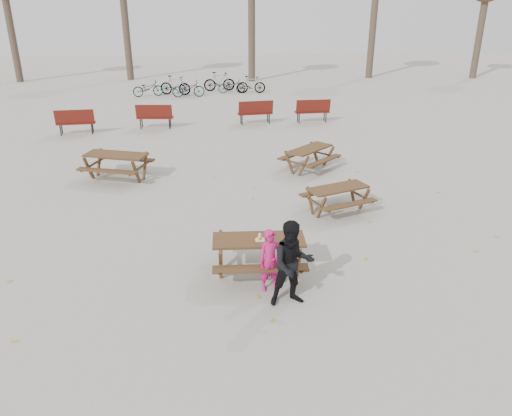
{
  "coord_description": "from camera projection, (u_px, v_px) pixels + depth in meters",
  "views": [
    {
      "loc": [
        -0.53,
        -8.69,
        5.15
      ],
      "look_at": [
        0.0,
        1.0,
        1.0
      ],
      "focal_mm": 35.0,
      "sensor_mm": 36.0,
      "label": 1
    }
  ],
  "objects": [
    {
      "name": "bread_roll",
      "position": [
        260.0,
        238.0,
        9.62
      ],
      "size": [
        0.14,
        0.06,
        0.05
      ],
      "primitive_type": "ellipsoid",
      "color": "tan",
      "rests_on": "food_tray"
    },
    {
      "name": "child",
      "position": [
        270.0,
        261.0,
        9.25
      ],
      "size": [
        0.51,
        0.39,
        1.23
      ],
      "primitive_type": "imported",
      "rotation": [
        0.0,
        0.0,
        0.24
      ],
      "color": "#C21863",
      "rests_on": "ground"
    },
    {
      "name": "main_picnic_table",
      "position": [
        259.0,
        247.0,
        9.8
      ],
      "size": [
        1.8,
        1.45,
        0.78
      ],
      "color": "#392214",
      "rests_on": "ground"
    },
    {
      "name": "food_tray",
      "position": [
        260.0,
        240.0,
        9.64
      ],
      "size": [
        0.18,
        0.11,
        0.03
      ],
      "primitive_type": "cube",
      "color": "silver",
      "rests_on": "main_picnic_table"
    },
    {
      "name": "soda_bottle",
      "position": [
        260.0,
        238.0,
        9.6
      ],
      "size": [
        0.07,
        0.07,
        0.17
      ],
      "color": "silver",
      "rests_on": "main_picnic_table"
    },
    {
      "name": "picnic_table_east",
      "position": [
        337.0,
        199.0,
        12.76
      ],
      "size": [
        1.93,
        1.77,
        0.67
      ],
      "primitive_type": null,
      "rotation": [
        0.0,
        0.0,
        0.4
      ],
      "color": "#392214",
      "rests_on": "ground"
    },
    {
      "name": "bicycle_row",
      "position": [
        200.0,
        86.0,
        28.02
      ],
      "size": [
        7.42,
        2.55,
        1.09
      ],
      "color": "black",
      "rests_on": "ground"
    },
    {
      "name": "park_bench_row",
      "position": [
        203.0,
        115.0,
        21.0
      ],
      "size": [
        11.35,
        2.19,
        1.03
      ],
      "color": "maroon",
      "rests_on": "ground"
    },
    {
      "name": "picnic_table_far",
      "position": [
        309.0,
        159.0,
        15.86
      ],
      "size": [
        2.11,
        2.11,
        0.71
      ],
      "primitive_type": null,
      "rotation": [
        0.0,
        0.0,
        0.8
      ],
      "color": "#392214",
      "rests_on": "ground"
    },
    {
      "name": "picnic_table_north",
      "position": [
        117.0,
        167.0,
        15.02
      ],
      "size": [
        2.18,
        1.93,
        0.79
      ],
      "primitive_type": null,
      "rotation": [
        0.0,
        0.0,
        -0.28
      ],
      "color": "#392214",
      "rests_on": "ground"
    },
    {
      "name": "adult",
      "position": [
        293.0,
        264.0,
        8.75
      ],
      "size": [
        0.87,
        0.73,
        1.61
      ],
      "primitive_type": "imported",
      "rotation": [
        0.0,
        0.0,
        0.16
      ],
      "color": "black",
      "rests_on": "ground"
    },
    {
      "name": "ground",
      "position": [
        259.0,
        273.0,
        10.03
      ],
      "size": [
        80.0,
        80.0,
        0.0
      ],
      "primitive_type": "plane",
      "color": "gray",
      "rests_on": "ground"
    },
    {
      "name": "fallen_leaves",
      "position": [
        273.0,
        221.0,
        12.35
      ],
      "size": [
        11.0,
        11.0,
        0.01
      ],
      "primitive_type": null,
      "color": "#A88B28",
      "rests_on": "ground"
    }
  ]
}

